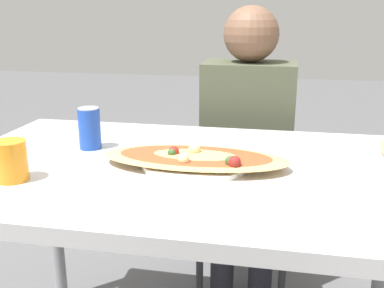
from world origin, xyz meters
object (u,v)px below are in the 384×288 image
Objects in this scene: dining_table at (189,190)px; chair_far_seated at (248,171)px; pizza_main at (195,159)px; person_seated at (247,132)px; soda_can at (90,128)px; drink_glass at (11,161)px.

chair_far_seated is (0.11, 0.74, -0.20)m from dining_table.
dining_table is 0.10m from pizza_main.
dining_table is 0.64m from person_seated.
soda_can is 1.24× the size of drink_glass.
chair_far_seated is at bearing 82.85° from pizza_main.
pizza_main is at bearing -28.36° from dining_table.
soda_can is (-0.34, 0.10, 0.04)m from pizza_main.
chair_far_seated reaches higher than dining_table.
person_seated is at bearing 81.57° from pizza_main.
person_seated is at bearing 90.00° from chair_far_seated.
soda_can reaches higher than pizza_main.
chair_far_seated is 1.76× the size of pizza_main.
soda_can is at bearing 163.43° from pizza_main.
chair_far_seated is at bearing 61.17° from drink_glass.
drink_glass reaches higher than pizza_main.
soda_can is 0.30m from drink_glass.
drink_glass reaches higher than dining_table.
dining_table is at bearing 25.80° from drink_glass.
pizza_main is 4.04× the size of soda_can.
chair_far_seated is at bearing -90.00° from person_seated.
soda_can reaches higher than chair_far_seated.
pizza_main is at bearing -16.57° from soda_can.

